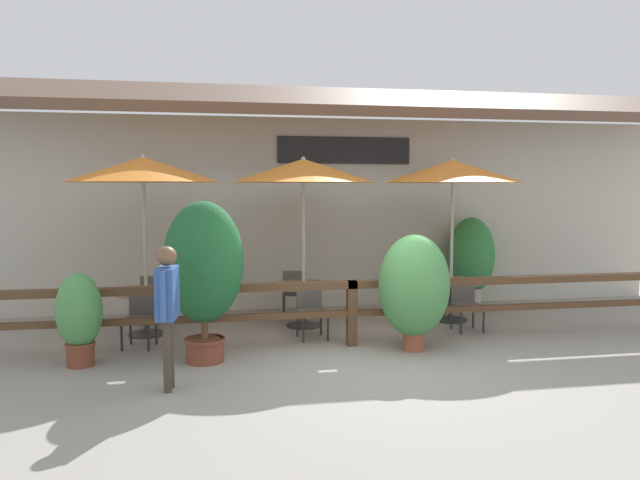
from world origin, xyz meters
TOP-DOWN VIEW (x-y plane):
  - ground_plane at (0.00, 0.00)m, footprint 60.00×60.00m
  - building_facade at (0.00, 4.10)m, footprint 14.28×1.49m
  - patio_railing at (0.00, 1.05)m, footprint 10.40×0.14m
  - patio_umbrella_near at (-2.99, 2.27)m, footprint 2.35×2.35m
  - dining_table_near at (-2.99, 2.27)m, footprint 1.06×1.06m
  - chair_near_streetside at (-3.02, 1.54)m, footprint 0.50×0.50m
  - chair_near_wallside at (-2.93, 3.01)m, footprint 0.48×0.48m
  - patio_umbrella_middle at (-0.49, 2.42)m, footprint 2.35×2.35m
  - dining_table_middle at (-0.49, 2.42)m, footprint 1.06×1.06m
  - chair_middle_streetside at (-0.50, 1.61)m, footprint 0.46×0.46m
  - chair_middle_wallside at (-0.53, 3.23)m, footprint 0.48×0.48m
  - patio_umbrella_far at (2.08, 2.40)m, footprint 2.35×2.35m
  - dining_table_far at (2.08, 2.40)m, footprint 1.06×1.06m
  - chair_far_streetside at (2.03, 1.65)m, footprint 0.42×0.42m
  - chair_far_wallside at (2.01, 3.14)m, footprint 0.43×0.43m
  - potted_plant_corner_fern at (-2.11, 0.58)m, footprint 1.04×0.94m
  - potted_plant_tall_tropical at (-3.69, 0.67)m, footprint 0.58×0.52m
  - potted_plant_entrance_palm at (0.80, 0.62)m, footprint 1.01×0.91m
  - potted_plant_small_flowering at (2.96, 3.55)m, footprint 0.92×0.83m
  - pedestrian at (-2.51, -0.52)m, footprint 0.26×0.57m

SIDE VIEW (x-z plane):
  - ground_plane at x=0.00m, z-range 0.00..0.00m
  - chair_near_streetside at x=-3.02m, z-range 0.05..0.88m
  - chair_near_wallside at x=-2.93m, z-range 0.05..0.88m
  - chair_middle_streetside at x=-0.50m, z-range 0.05..0.88m
  - chair_middle_wallside at x=-0.53m, z-range 0.05..0.88m
  - chair_far_streetside at x=2.03m, z-range 0.05..0.88m
  - chair_far_wallside at x=2.01m, z-range 0.05..0.88m
  - dining_table_near at x=-2.99m, z-range 0.22..0.93m
  - dining_table_middle at x=-0.49m, z-range 0.22..0.93m
  - dining_table_far at x=2.08m, z-range 0.22..0.93m
  - potted_plant_tall_tropical at x=-3.69m, z-range 0.05..1.26m
  - patio_railing at x=0.00m, z-range 0.22..1.17m
  - potted_plant_entrance_palm at x=0.80m, z-range 0.08..1.73m
  - potted_plant_small_flowering at x=2.96m, z-range 0.08..1.81m
  - pedestrian at x=-2.51m, z-range 0.23..1.88m
  - potted_plant_corner_fern at x=-2.11m, z-range 0.20..2.33m
  - building_facade at x=0.00m, z-range 0.05..4.28m
  - patio_umbrella_near at x=-2.99m, z-range 1.17..3.97m
  - patio_umbrella_middle at x=-0.49m, z-range 1.17..3.97m
  - patio_umbrella_far at x=2.08m, z-range 1.17..3.97m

